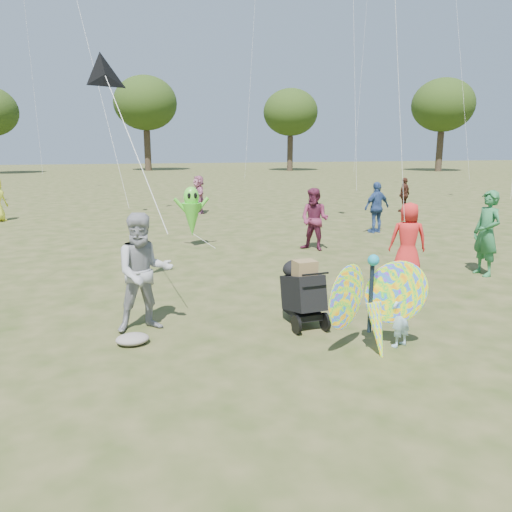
{
  "coord_description": "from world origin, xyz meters",
  "views": [
    {
      "loc": [
        -2.41,
        -6.14,
        2.86
      ],
      "look_at": [
        -0.2,
        1.5,
        1.1
      ],
      "focal_mm": 35.0,
      "sensor_mm": 36.0,
      "label": 1
    }
  ],
  "objects_px": {
    "butterfly_kite": "(374,306)",
    "crowd_j": "(199,194)",
    "child_girl": "(401,314)",
    "alien_kite": "(192,214)",
    "crowd_h": "(404,195)",
    "crowd_a": "(408,239)",
    "adult_man": "(144,273)",
    "crowd_e": "(315,219)",
    "crowd_f": "(487,233)",
    "jogging_stroller": "(302,288)",
    "crowd_c": "(377,207)"
  },
  "relations": [
    {
      "from": "crowd_c",
      "to": "crowd_j",
      "type": "bearing_deg",
      "value": -65.81
    },
    {
      "from": "child_girl",
      "to": "alien_kite",
      "type": "height_order",
      "value": "alien_kite"
    },
    {
      "from": "crowd_h",
      "to": "alien_kite",
      "type": "height_order",
      "value": "alien_kite"
    },
    {
      "from": "crowd_e",
      "to": "jogging_stroller",
      "type": "relative_size",
      "value": 1.59
    },
    {
      "from": "jogging_stroller",
      "to": "butterfly_kite",
      "type": "relative_size",
      "value": 0.63
    },
    {
      "from": "adult_man",
      "to": "crowd_j",
      "type": "relative_size",
      "value": 1.15
    },
    {
      "from": "adult_man",
      "to": "crowd_f",
      "type": "distance_m",
      "value": 7.7
    },
    {
      "from": "crowd_f",
      "to": "crowd_h",
      "type": "xyz_separation_m",
      "value": [
        4.43,
        10.25,
        -0.2
      ]
    },
    {
      "from": "adult_man",
      "to": "crowd_j",
      "type": "height_order",
      "value": "adult_man"
    },
    {
      "from": "adult_man",
      "to": "butterfly_kite",
      "type": "height_order",
      "value": "adult_man"
    },
    {
      "from": "crowd_e",
      "to": "butterfly_kite",
      "type": "relative_size",
      "value": 1.0
    },
    {
      "from": "crowd_e",
      "to": "crowd_j",
      "type": "bearing_deg",
      "value": 149.3
    },
    {
      "from": "crowd_a",
      "to": "alien_kite",
      "type": "bearing_deg",
      "value": -24.62
    },
    {
      "from": "crowd_c",
      "to": "crowd_j",
      "type": "relative_size",
      "value": 1.04
    },
    {
      "from": "child_girl",
      "to": "crowd_j",
      "type": "distance_m",
      "value": 15.39
    },
    {
      "from": "jogging_stroller",
      "to": "crowd_h",
      "type": "bearing_deg",
      "value": 47.41
    },
    {
      "from": "crowd_c",
      "to": "jogging_stroller",
      "type": "distance_m",
      "value": 9.44
    },
    {
      "from": "child_girl",
      "to": "crowd_h",
      "type": "relative_size",
      "value": 0.64
    },
    {
      "from": "adult_man",
      "to": "jogging_stroller",
      "type": "xyz_separation_m",
      "value": [
        2.46,
        -0.46,
        -0.32
      ]
    },
    {
      "from": "crowd_f",
      "to": "alien_kite",
      "type": "height_order",
      "value": "crowd_f"
    },
    {
      "from": "adult_man",
      "to": "child_girl",
      "type": "bearing_deg",
      "value": -32.61
    },
    {
      "from": "child_girl",
      "to": "adult_man",
      "type": "height_order",
      "value": "adult_man"
    },
    {
      "from": "crowd_h",
      "to": "alien_kite",
      "type": "bearing_deg",
      "value": -6.34
    },
    {
      "from": "crowd_a",
      "to": "jogging_stroller",
      "type": "relative_size",
      "value": 1.51
    },
    {
      "from": "crowd_a",
      "to": "crowd_j",
      "type": "height_order",
      "value": "crowd_a"
    },
    {
      "from": "crowd_e",
      "to": "jogging_stroller",
      "type": "bearing_deg",
      "value": -66.71
    },
    {
      "from": "adult_man",
      "to": "crowd_f",
      "type": "xyz_separation_m",
      "value": [
        7.57,
        1.39,
        0.02
      ]
    },
    {
      "from": "crowd_h",
      "to": "crowd_a",
      "type": "bearing_deg",
      "value": 24.58
    },
    {
      "from": "child_girl",
      "to": "crowd_c",
      "type": "height_order",
      "value": "crowd_c"
    },
    {
      "from": "adult_man",
      "to": "alien_kite",
      "type": "distance_m",
      "value": 6.64
    },
    {
      "from": "crowd_c",
      "to": "crowd_j",
      "type": "xyz_separation_m",
      "value": [
        -4.88,
        6.54,
        -0.04
      ]
    },
    {
      "from": "crowd_c",
      "to": "jogging_stroller",
      "type": "xyz_separation_m",
      "value": [
        -5.62,
        -7.58,
        -0.24
      ]
    },
    {
      "from": "alien_kite",
      "to": "adult_man",
      "type": "bearing_deg",
      "value": -105.36
    },
    {
      "from": "crowd_a",
      "to": "crowd_f",
      "type": "xyz_separation_m",
      "value": [
        1.66,
        -0.52,
        0.13
      ]
    },
    {
      "from": "jogging_stroller",
      "to": "alien_kite",
      "type": "relative_size",
      "value": 0.63
    },
    {
      "from": "crowd_c",
      "to": "crowd_f",
      "type": "distance_m",
      "value": 5.76
    },
    {
      "from": "crowd_f",
      "to": "child_girl",
      "type": "bearing_deg",
      "value": -54.15
    },
    {
      "from": "crowd_h",
      "to": "crowd_j",
      "type": "height_order",
      "value": "crowd_j"
    },
    {
      "from": "crowd_h",
      "to": "butterfly_kite",
      "type": "distance_m",
      "value": 16.18
    },
    {
      "from": "crowd_c",
      "to": "jogging_stroller",
      "type": "relative_size",
      "value": 1.56
    },
    {
      "from": "adult_man",
      "to": "crowd_c",
      "type": "height_order",
      "value": "adult_man"
    },
    {
      "from": "butterfly_kite",
      "to": "crowd_j",
      "type": "bearing_deg",
      "value": 89.23
    },
    {
      "from": "crowd_c",
      "to": "crowd_e",
      "type": "distance_m",
      "value": 3.77
    },
    {
      "from": "crowd_f",
      "to": "alien_kite",
      "type": "distance_m",
      "value": 7.68
    },
    {
      "from": "crowd_e",
      "to": "butterfly_kite",
      "type": "distance_m",
      "value": 7.1
    },
    {
      "from": "crowd_e",
      "to": "crowd_f",
      "type": "bearing_deg",
      "value": -6.39
    },
    {
      "from": "crowd_f",
      "to": "crowd_j",
      "type": "distance_m",
      "value": 13.03
    },
    {
      "from": "child_girl",
      "to": "crowd_h",
      "type": "distance_m",
      "value": 15.84
    },
    {
      "from": "adult_man",
      "to": "crowd_h",
      "type": "xyz_separation_m",
      "value": [
        12.0,
        11.64,
        -0.18
      ]
    },
    {
      "from": "crowd_j",
      "to": "crowd_e",
      "type": "bearing_deg",
      "value": 7.62
    }
  ]
}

